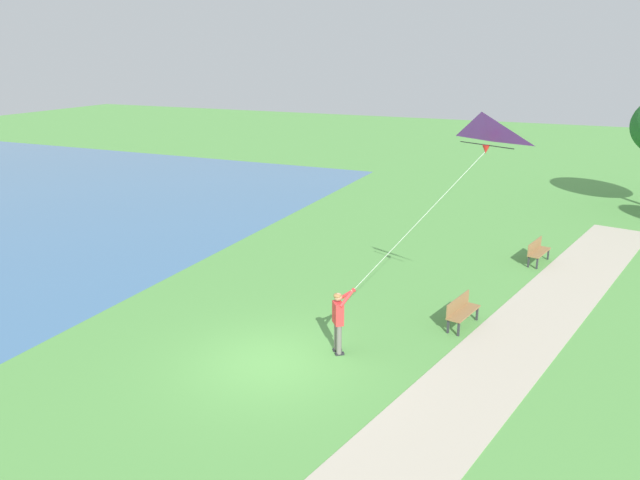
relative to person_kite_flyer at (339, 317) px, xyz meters
The scene contains 6 objects.
ground_plane 2.15m from the person_kite_flyer, 138.39° to the right, with size 120.00×120.00×0.00m, color #569947.
walkway_path 4.06m from the person_kite_flyer, 11.04° to the left, with size 2.40×32.00×0.02m, color #B7AD99.
person_kite_flyer is the anchor object (origin of this frame).
flying_kite 5.98m from the person_kite_flyer, 36.53° to the left, with size 3.60×2.63×4.51m.
park_bench_near_walkway 4.07m from the person_kite_flyer, 49.26° to the left, with size 0.74×1.56×0.88m.
park_bench_far_walkway 10.72m from the person_kite_flyer, 67.65° to the left, with size 0.74×1.56×0.88m.
Camera 1 is at (7.17, -12.82, 7.85)m, focal length 35.10 mm.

